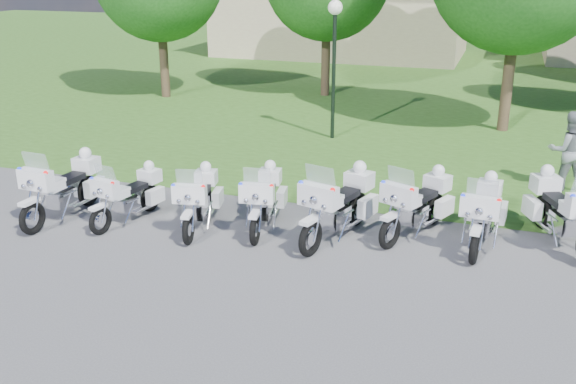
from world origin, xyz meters
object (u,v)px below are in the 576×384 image
(motorcycle_0, at_px, (65,186))
(motorcycle_7, at_px, (562,210))
(motorcycle_3, at_px, (264,198))
(lamp_post, at_px, (335,36))
(motorcycle_1, at_px, (130,194))
(motorcycle_4, at_px, (340,204))
(bystander_b, at_px, (568,151))
(motorcycle_2, at_px, (199,198))
(motorcycle_6, at_px, (484,212))
(motorcycle_5, at_px, (418,203))

(motorcycle_0, distance_m, motorcycle_7, 10.40)
(motorcycle_3, height_order, lamp_post, lamp_post)
(motorcycle_1, distance_m, motorcycle_4, 4.55)
(motorcycle_4, xyz_separation_m, bystander_b, (4.51, 4.65, 0.25))
(motorcycle_4, bearing_deg, motorcycle_2, 23.28)
(motorcycle_2, distance_m, motorcycle_6, 5.81)
(motorcycle_7, distance_m, bystander_b, 3.52)
(motorcycle_3, relative_size, lamp_post, 0.53)
(motorcycle_6, bearing_deg, bystander_b, -108.62)
(motorcycle_0, xyz_separation_m, lamp_post, (3.81, 8.31, 2.49))
(motorcycle_0, distance_m, motorcycle_3, 4.41)
(motorcycle_4, bearing_deg, motorcycle_3, 14.38)
(motorcycle_0, relative_size, lamp_post, 0.59)
(motorcycle_2, bearing_deg, motorcycle_3, -174.03)
(lamp_post, bearing_deg, motorcycle_1, -106.29)
(motorcycle_4, height_order, motorcycle_6, motorcycle_4)
(motorcycle_0, height_order, motorcycle_3, motorcycle_0)
(motorcycle_3, height_order, motorcycle_7, motorcycle_7)
(motorcycle_7, xyz_separation_m, lamp_post, (-6.40, 6.31, 2.48))
(motorcycle_4, relative_size, motorcycle_6, 1.07)
(motorcycle_4, distance_m, bystander_b, 6.48)
(motorcycle_5, bearing_deg, motorcycle_6, -160.32)
(motorcycle_4, xyz_separation_m, motorcycle_7, (4.24, 1.15, -0.02))
(motorcycle_7, relative_size, bystander_b, 1.21)
(motorcycle_3, xyz_separation_m, motorcycle_5, (3.12, 0.65, 0.03))
(motorcycle_0, distance_m, bystander_b, 11.83)
(motorcycle_0, bearing_deg, motorcycle_1, -166.79)
(motorcycle_7, bearing_deg, motorcycle_2, -11.91)
(motorcycle_5, xyz_separation_m, lamp_post, (-3.64, 6.78, 2.52))
(motorcycle_7, bearing_deg, lamp_post, -68.69)
(motorcycle_4, bearing_deg, motorcycle_5, -139.46)
(motorcycle_4, distance_m, motorcycle_5, 1.63)
(motorcycle_2, xyz_separation_m, motorcycle_4, (2.94, 0.40, 0.10))
(motorcycle_0, distance_m, motorcycle_5, 7.60)
(motorcycle_5, bearing_deg, bystander_b, -104.21)
(motorcycle_4, bearing_deg, lamp_post, -58.30)
(motorcycle_6, height_order, motorcycle_7, motorcycle_7)
(motorcycle_1, height_order, motorcycle_4, motorcycle_4)
(motorcycle_7, bearing_deg, motorcycle_4, -8.91)
(motorcycle_0, distance_m, motorcycle_6, 8.86)
(motorcycle_1, xyz_separation_m, motorcycle_4, (4.51, 0.58, 0.13))
(motorcycle_3, bearing_deg, motorcycle_4, 169.11)
(motorcycle_0, bearing_deg, motorcycle_4, -168.95)
(bystander_b, bearing_deg, motorcycle_3, 21.52)
(motorcycle_5, xyz_separation_m, motorcycle_7, (2.76, 0.46, 0.04))
(motorcycle_5, bearing_deg, motorcycle_3, 35.10)
(motorcycle_5, height_order, lamp_post, lamp_post)
(motorcycle_3, xyz_separation_m, motorcycle_7, (5.88, 1.12, 0.07))
(motorcycle_7, bearing_deg, motorcycle_5, -14.59)
(motorcycle_2, relative_size, lamp_post, 0.52)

